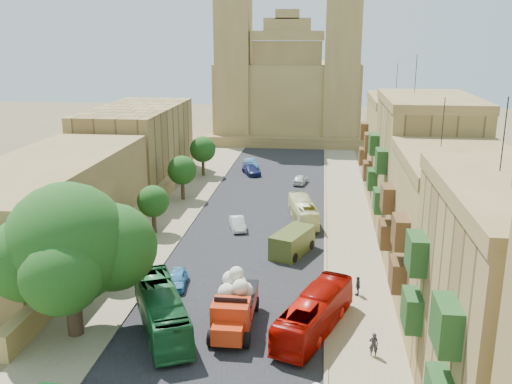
% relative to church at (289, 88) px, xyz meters
% --- Properties ---
extents(ground, '(260.00, 260.00, 0.00)m').
position_rel_church_xyz_m(ground, '(0.00, -78.61, -9.52)').
color(ground, brown).
extents(road_surface, '(14.00, 140.00, 0.01)m').
position_rel_church_xyz_m(road_surface, '(0.00, -48.61, -9.51)').
color(road_surface, black).
rests_on(road_surface, ground).
extents(sidewalk_east, '(5.00, 140.00, 0.01)m').
position_rel_church_xyz_m(sidewalk_east, '(9.50, -48.61, -9.51)').
color(sidewalk_east, '#827455').
rests_on(sidewalk_east, ground).
extents(sidewalk_west, '(5.00, 140.00, 0.01)m').
position_rel_church_xyz_m(sidewalk_west, '(-9.50, -48.61, -9.51)').
color(sidewalk_west, '#827455').
rests_on(sidewalk_west, ground).
extents(kerb_east, '(0.25, 140.00, 0.12)m').
position_rel_church_xyz_m(kerb_east, '(7.00, -48.61, -9.46)').
color(kerb_east, '#827455').
rests_on(kerb_east, ground).
extents(kerb_west, '(0.25, 140.00, 0.12)m').
position_rel_church_xyz_m(kerb_west, '(-7.00, -48.61, -9.46)').
color(kerb_west, '#827455').
rests_on(kerb_west, ground).
extents(townhouse_b, '(9.00, 14.00, 14.90)m').
position_rel_church_xyz_m(townhouse_b, '(15.95, -67.61, -3.86)').
color(townhouse_b, olive).
rests_on(townhouse_b, ground).
extents(townhouse_c, '(9.00, 14.00, 17.40)m').
position_rel_church_xyz_m(townhouse_c, '(15.95, -53.61, -2.61)').
color(townhouse_c, olive).
rests_on(townhouse_c, ground).
extents(townhouse_d, '(9.00, 14.00, 15.90)m').
position_rel_church_xyz_m(townhouse_d, '(15.95, -39.61, -3.36)').
color(townhouse_d, olive).
rests_on(townhouse_d, ground).
extents(west_wall, '(1.00, 40.00, 1.80)m').
position_rel_church_xyz_m(west_wall, '(-12.50, -58.61, -8.62)').
color(west_wall, olive).
rests_on(west_wall, ground).
extents(west_building_low, '(10.00, 28.00, 8.40)m').
position_rel_church_xyz_m(west_building_low, '(-18.00, -60.61, -5.32)').
color(west_building_low, brown).
rests_on(west_building_low, ground).
extents(west_building_mid, '(10.00, 22.00, 10.00)m').
position_rel_church_xyz_m(west_building_mid, '(-18.00, -34.61, -4.52)').
color(west_building_mid, olive).
rests_on(west_building_mid, ground).
extents(church, '(28.00, 22.50, 36.30)m').
position_rel_church_xyz_m(church, '(0.00, 0.00, 0.00)').
color(church, olive).
rests_on(church, ground).
extents(ficus_tree, '(10.34, 9.51, 10.34)m').
position_rel_church_xyz_m(ficus_tree, '(-9.41, -74.61, -3.40)').
color(ficus_tree, '#38281C').
rests_on(ficus_tree, ground).
extents(street_tree_a, '(2.83, 2.83, 4.35)m').
position_rel_church_xyz_m(street_tree_a, '(-10.00, -66.61, -6.61)').
color(street_tree_a, '#38281C').
rests_on(street_tree_a, ground).
extents(street_tree_b, '(3.17, 3.17, 4.87)m').
position_rel_church_xyz_m(street_tree_b, '(-10.00, -54.61, -6.26)').
color(street_tree_b, '#38281C').
rests_on(street_tree_b, ground).
extents(street_tree_c, '(3.47, 3.47, 5.34)m').
position_rel_church_xyz_m(street_tree_c, '(-10.00, -42.61, -5.94)').
color(street_tree_c, '#38281C').
rests_on(street_tree_c, ground).
extents(street_tree_d, '(3.61, 3.61, 5.55)m').
position_rel_church_xyz_m(street_tree_d, '(-10.00, -30.61, -5.80)').
color(street_tree_d, '#38281C').
rests_on(street_tree_d, ground).
extents(red_truck, '(2.70, 6.80, 3.96)m').
position_rel_church_xyz_m(red_truck, '(0.84, -72.49, -7.77)').
color(red_truck, red).
rests_on(red_truck, ground).
extents(olive_pickup, '(4.06, 5.67, 2.15)m').
position_rel_church_xyz_m(olive_pickup, '(4.00, -58.61, -8.47)').
color(olive_pickup, '#424E1D').
rests_on(olive_pickup, ground).
extents(bus_green_north, '(6.53, 10.39, 2.88)m').
position_rel_church_xyz_m(bus_green_north, '(-4.00, -73.32, -8.08)').
color(bus_green_north, '#1A582A').
rests_on(bus_green_north, ground).
extents(bus_red_east, '(5.47, 9.84, 2.69)m').
position_rel_church_xyz_m(bus_red_east, '(6.21, -72.53, -8.17)').
color(bus_red_east, '#9E0902').
rests_on(bus_red_east, ground).
extents(bus_cream_east, '(3.64, 8.83, 2.40)m').
position_rel_church_xyz_m(bus_cream_east, '(4.65, -49.46, -8.32)').
color(bus_cream_east, '#F3F1AB').
rests_on(bus_cream_east, ground).
extents(car_blue_a, '(1.86, 3.80, 1.25)m').
position_rel_church_xyz_m(car_blue_a, '(-4.64, -66.67, -8.89)').
color(car_blue_a, '#3A8DC4').
rests_on(car_blue_a, ground).
extents(car_white_a, '(2.34, 3.99, 1.24)m').
position_rel_church_xyz_m(car_white_a, '(-1.88, -52.62, -8.89)').
color(car_white_a, silver).
rests_on(car_white_a, ground).
extents(car_cream, '(3.39, 4.72, 1.19)m').
position_rel_church_xyz_m(car_cream, '(4.15, -56.47, -8.92)').
color(car_cream, '#FBF9C4').
rests_on(car_cream, ground).
extents(car_dkblue, '(3.52, 4.96, 1.33)m').
position_rel_church_xyz_m(car_dkblue, '(-3.38, -29.24, -8.85)').
color(car_dkblue, '#151F4E').
rests_on(car_dkblue, ground).
extents(car_white_b, '(2.16, 3.83, 1.23)m').
position_rel_church_xyz_m(car_white_b, '(3.73, -33.74, -8.90)').
color(car_white_b, silver).
rests_on(car_white_b, ground).
extents(car_blue_b, '(2.77, 4.14, 1.29)m').
position_rel_church_xyz_m(car_blue_b, '(-3.93, -24.94, -8.87)').
color(car_blue_b, '#4686BA').
rests_on(car_blue_b, ground).
extents(pedestrian_a, '(0.60, 0.42, 1.57)m').
position_rel_church_xyz_m(pedestrian_a, '(9.91, -75.09, -8.73)').
color(pedestrian_a, '#272429').
rests_on(pedestrian_a, ground).
extents(pedestrian_c, '(0.45, 0.93, 1.54)m').
position_rel_church_xyz_m(pedestrian_c, '(9.41, -66.63, -8.74)').
color(pedestrian_c, '#323139').
rests_on(pedestrian_c, ground).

